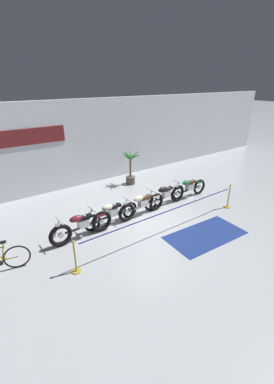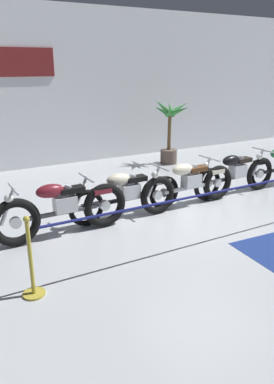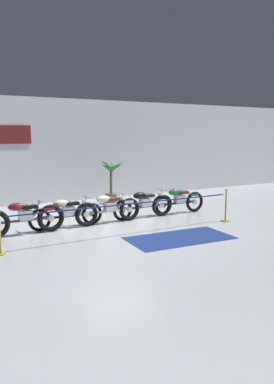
{
  "view_description": "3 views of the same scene",
  "coord_description": "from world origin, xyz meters",
  "px_view_note": "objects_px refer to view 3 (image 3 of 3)",
  "views": [
    {
      "loc": [
        -5.47,
        -6.71,
        5.03
      ],
      "look_at": [
        0.18,
        1.16,
        0.76
      ],
      "focal_mm": 24.0,
      "sensor_mm": 36.0,
      "label": 1
    },
    {
      "loc": [
        -4.29,
        -5.1,
        2.71
      ],
      "look_at": [
        -1.29,
        0.37,
        0.57
      ],
      "focal_mm": 35.0,
      "sensor_mm": 36.0,
      "label": 2
    },
    {
      "loc": [
        -4.83,
        -9.84,
        2.75
      ],
      "look_at": [
        1.07,
        0.68,
        0.9
      ],
      "focal_mm": 35.0,
      "sensor_mm": 36.0,
      "label": 3
    }
  ],
  "objects_px": {
    "motorcycle_maroon_0": "(23,218)",
    "motorcycle_black_3": "(144,204)",
    "potted_palm_left_of_row": "(111,180)",
    "stanchion_far_left": "(89,215)",
    "motorcycle_cream_2": "(108,209)",
    "stanchion_mid_left": "(226,210)",
    "motorcycle_green_4": "(178,201)",
    "floor_banner": "(180,238)",
    "motorcycle_cream_1": "(66,213)"
  },
  "relations": [
    {
      "from": "motorcycle_maroon_0",
      "to": "stanchion_far_left",
      "type": "bearing_deg",
      "value": -47.54
    },
    {
      "from": "potted_palm_left_of_row",
      "to": "stanchion_far_left",
      "type": "bearing_deg",
      "value": -121.55
    },
    {
      "from": "motorcycle_cream_2",
      "to": "stanchion_far_left",
      "type": "distance_m",
      "value": 2.04
    },
    {
      "from": "motorcycle_cream_2",
      "to": "potted_palm_left_of_row",
      "type": "xyz_separation_m",
      "value": [
        1.57,
        3.08,
        0.49
      ]
    },
    {
      "from": "potted_palm_left_of_row",
      "to": "stanchion_mid_left",
      "type": "xyz_separation_m",
      "value": [
        1.83,
        -4.65,
        -0.59
      ]
    },
    {
      "from": "motorcycle_cream_2",
      "to": "potted_palm_left_of_row",
      "type": "relative_size",
      "value": 1.23
    },
    {
      "from": "motorcycle_cream_1",
      "to": "stanchion_far_left",
      "type": "height_order",
      "value": "stanchion_far_left"
    },
    {
      "from": "motorcycle_maroon_0",
      "to": "potted_palm_left_of_row",
      "type": "relative_size",
      "value": 1.26
    },
    {
      "from": "motorcycle_cream_2",
      "to": "floor_banner",
      "type": "bearing_deg",
      "value": -68.83
    },
    {
      "from": "motorcycle_black_3",
      "to": "stanchion_far_left",
      "type": "xyz_separation_m",
      "value": [
        -2.66,
        -1.73,
        0.22
      ]
    },
    {
      "from": "motorcycle_cream_1",
      "to": "stanchion_mid_left",
      "type": "height_order",
      "value": "stanchion_mid_left"
    },
    {
      "from": "motorcycle_cream_1",
      "to": "motorcycle_black_3",
      "type": "distance_m",
      "value": 2.69
    },
    {
      "from": "potted_palm_left_of_row",
      "to": "motorcycle_green_4",
      "type": "bearing_deg",
      "value": -68.74
    },
    {
      "from": "motorcycle_maroon_0",
      "to": "stanchion_mid_left",
      "type": "distance_m",
      "value": 6.19
    },
    {
      "from": "motorcycle_maroon_0",
      "to": "motorcycle_black_3",
      "type": "relative_size",
      "value": 0.98
    },
    {
      "from": "motorcycle_maroon_0",
      "to": "motorcycle_cream_1",
      "type": "distance_m",
      "value": 1.31
    },
    {
      "from": "stanchion_far_left",
      "to": "stanchion_mid_left",
      "type": "height_order",
      "value": "same"
    },
    {
      "from": "motorcycle_black_3",
      "to": "stanchion_far_left",
      "type": "distance_m",
      "value": 3.18
    },
    {
      "from": "motorcycle_maroon_0",
      "to": "floor_banner",
      "type": "height_order",
      "value": "motorcycle_maroon_0"
    },
    {
      "from": "motorcycle_black_3",
      "to": "motorcycle_green_4",
      "type": "bearing_deg",
      "value": -2.91
    },
    {
      "from": "motorcycle_cream_2",
      "to": "stanchion_far_left",
      "type": "relative_size",
      "value": 0.33
    },
    {
      "from": "motorcycle_cream_2",
      "to": "stanchion_far_left",
      "type": "bearing_deg",
      "value": -129.29
    },
    {
      "from": "motorcycle_cream_2",
      "to": "potted_palm_left_of_row",
      "type": "distance_m",
      "value": 3.49
    },
    {
      "from": "motorcycle_cream_1",
      "to": "motorcycle_black_3",
      "type": "bearing_deg",
      "value": 1.28
    },
    {
      "from": "motorcycle_black_3",
      "to": "stanchion_mid_left",
      "type": "distance_m",
      "value": 2.67
    },
    {
      "from": "motorcycle_maroon_0",
      "to": "potted_palm_left_of_row",
      "type": "distance_m",
      "value": 5.29
    },
    {
      "from": "motorcycle_cream_2",
      "to": "floor_banner",
      "type": "height_order",
      "value": "motorcycle_cream_2"
    },
    {
      "from": "motorcycle_black_3",
      "to": "motorcycle_green_4",
      "type": "xyz_separation_m",
      "value": [
        1.36,
        -0.07,
        0.0
      ]
    },
    {
      "from": "motorcycle_cream_2",
      "to": "motorcycle_green_4",
      "type": "height_order",
      "value": "motorcycle_cream_2"
    },
    {
      "from": "motorcycle_green_4",
      "to": "motorcycle_maroon_0",
      "type": "bearing_deg",
      "value": -177.79
    },
    {
      "from": "motorcycle_cream_1",
      "to": "motorcycle_cream_2",
      "type": "height_order",
      "value": "motorcycle_cream_2"
    },
    {
      "from": "motorcycle_cream_2",
      "to": "motorcycle_green_4",
      "type": "bearing_deg",
      "value": 1.96
    },
    {
      "from": "motorcycle_black_3",
      "to": "potted_palm_left_of_row",
      "type": "height_order",
      "value": "potted_palm_left_of_row"
    },
    {
      "from": "potted_palm_left_of_row",
      "to": "motorcycle_black_3",
      "type": "bearing_deg",
      "value": -93.93
    },
    {
      "from": "motorcycle_black_3",
      "to": "floor_banner",
      "type": "xyz_separation_m",
      "value": [
        -0.41,
        -2.64,
        -0.46
      ]
    },
    {
      "from": "motorcycle_green_4",
      "to": "stanchion_mid_left",
      "type": "height_order",
      "value": "stanchion_mid_left"
    },
    {
      "from": "motorcycle_cream_1",
      "to": "floor_banner",
      "type": "xyz_separation_m",
      "value": [
        2.28,
        -2.58,
        -0.46
      ]
    },
    {
      "from": "motorcycle_maroon_0",
      "to": "motorcycle_black_3",
      "type": "height_order",
      "value": "motorcycle_maroon_0"
    },
    {
      "from": "potted_palm_left_of_row",
      "to": "motorcycle_maroon_0",
      "type": "bearing_deg",
      "value": -142.7
    },
    {
      "from": "potted_palm_left_of_row",
      "to": "motorcycle_cream_1",
      "type": "bearing_deg",
      "value": -134.2
    },
    {
      "from": "motorcycle_green_4",
      "to": "potted_palm_left_of_row",
      "type": "bearing_deg",
      "value": 111.26
    },
    {
      "from": "motorcycle_green_4",
      "to": "motorcycle_cream_1",
      "type": "bearing_deg",
      "value": 179.88
    },
    {
      "from": "motorcycle_black_3",
      "to": "stanchion_mid_left",
      "type": "bearing_deg",
      "value": -40.54
    },
    {
      "from": "motorcycle_cream_2",
      "to": "motorcycle_black_3",
      "type": "bearing_deg",
      "value": 6.78
    },
    {
      "from": "motorcycle_black_3",
      "to": "potted_palm_left_of_row",
      "type": "distance_m",
      "value": 2.96
    },
    {
      "from": "motorcycle_maroon_0",
      "to": "motorcycle_green_4",
      "type": "bearing_deg",
      "value": 2.21
    },
    {
      "from": "potted_palm_left_of_row",
      "to": "stanchion_mid_left",
      "type": "distance_m",
      "value": 5.03
    },
    {
      "from": "stanchion_mid_left",
      "to": "floor_banner",
      "type": "bearing_deg",
      "value": -159.67
    },
    {
      "from": "motorcycle_cream_2",
      "to": "potted_palm_left_of_row",
      "type": "bearing_deg",
      "value": 62.99
    },
    {
      "from": "motorcycle_maroon_0",
      "to": "stanchion_mid_left",
      "type": "bearing_deg",
      "value": -13.63
    }
  ]
}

